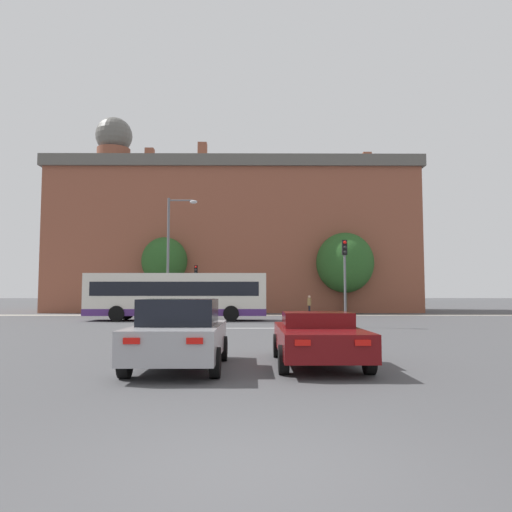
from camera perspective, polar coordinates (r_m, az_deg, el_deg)
ground_plane at (r=5.31m, az=-0.30°, el=-23.56°), size 400.00×400.00×0.00m
stop_line_strip at (r=25.66m, az=-0.35°, el=-8.24°), size 7.30×0.30×0.01m
far_pavement at (r=41.11m, az=-0.35°, el=-6.78°), size 68.11×2.50×0.01m
brick_civic_building at (r=52.58m, az=-2.60°, el=1.93°), size 35.80×14.42×20.56m
car_saloon_left at (r=11.99m, az=-8.71°, el=-8.77°), size 2.09×4.42×1.62m
car_roadster_right at (r=12.60m, az=7.06°, el=-9.23°), size 2.10×4.81×1.29m
bus_crossing_lead at (r=33.30m, az=-9.01°, el=-4.47°), size 11.69×2.72×3.07m
traffic_light_near_right at (r=26.71m, az=10.12°, el=-1.45°), size 0.26×0.31×4.60m
traffic_light_far_left at (r=40.68m, az=-6.89°, el=-2.91°), size 0.26×0.31×4.07m
street_lamp_junction at (r=32.32m, az=-9.50°, el=1.05°), size 1.93×0.36×7.91m
pedestrian_waiting at (r=42.08m, az=6.11°, el=-5.42°), size 0.35×0.45×1.62m
tree_by_building at (r=45.48m, az=-10.42°, el=-0.58°), size 4.08×4.08×6.84m
tree_kerbside at (r=45.38m, az=10.13°, el=-0.76°), size 5.14×5.14×7.24m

